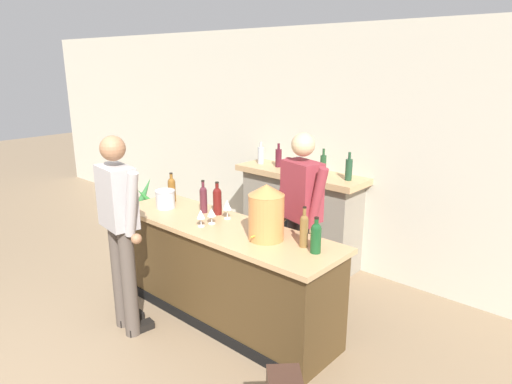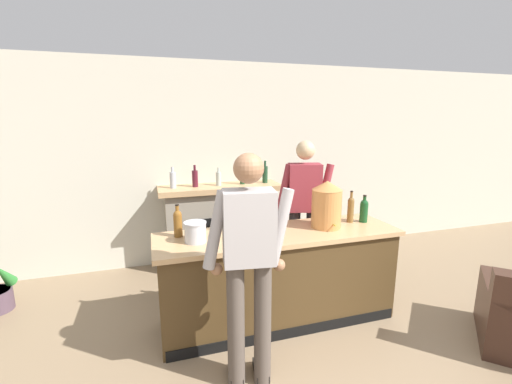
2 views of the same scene
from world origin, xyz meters
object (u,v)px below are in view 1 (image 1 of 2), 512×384
at_px(wine_bottle_rose_blush, 304,229).
at_px(copper_dispenser, 266,212).
at_px(person_customer, 120,227).
at_px(wine_glass_near_bucket, 227,205).
at_px(wine_bottle_cabernet_heavy, 316,237).
at_px(fireplace_stone, 300,215).
at_px(wine_glass_front_left, 201,215).
at_px(wine_bottle_chardonnay_pale, 217,200).
at_px(potted_plant_corner, 143,206).
at_px(wine_bottle_merlot_tall, 203,198).
at_px(wine_bottle_burgundy_dark, 172,188).
at_px(wine_glass_mid_counter, 212,213).
at_px(person_bartender, 301,219).
at_px(ice_bucket_steel, 165,199).

bearing_deg(wine_bottle_rose_blush, copper_dispenser, -167.00).
bearing_deg(person_customer, wine_glass_near_bucket, 64.79).
height_order(person_customer, wine_bottle_cabernet_heavy, person_customer).
relative_size(fireplace_stone, wine_bottle_rose_blush, 4.83).
xyz_separation_m(wine_glass_front_left, wine_glass_near_bucket, (0.03, 0.30, 0.02)).
height_order(copper_dispenser, wine_bottle_cabernet_heavy, copper_dispenser).
xyz_separation_m(wine_bottle_cabernet_heavy, wine_bottle_chardonnay_pale, (-1.23, 0.13, 0.01)).
bearing_deg(wine_bottle_rose_blush, wine_glass_front_left, -166.24).
bearing_deg(wine_bottle_chardonnay_pale, potted_plant_corner, 161.24).
distance_m(wine_bottle_merlot_tall, wine_glass_near_bucket, 0.31).
xyz_separation_m(fireplace_stone, wine_bottle_chardonnay_pale, (0.00, -1.36, 0.51)).
relative_size(copper_dispenser, wine_bottle_rose_blush, 1.40).
bearing_deg(wine_bottle_burgundy_dark, wine_bottle_chardonnay_pale, 1.60).
bearing_deg(copper_dispenser, wine_bottle_chardonnay_pale, 167.13).
relative_size(fireplace_stone, copper_dispenser, 3.44).
relative_size(person_customer, wine_bottle_burgundy_dark, 5.80).
distance_m(potted_plant_corner, wine_bottle_burgundy_dark, 2.23).
height_order(wine_bottle_cabernet_heavy, wine_bottle_merlot_tall, wine_bottle_merlot_tall).
height_order(wine_bottle_cabernet_heavy, wine_glass_mid_counter, wine_bottle_cabernet_heavy).
bearing_deg(person_bartender, wine_bottle_cabernet_heavy, -43.75).
bearing_deg(wine_bottle_rose_blush, wine_bottle_merlot_tall, 177.80).
bearing_deg(wine_bottle_chardonnay_pale, ice_bucket_steel, -158.90).
bearing_deg(ice_bucket_steel, wine_glass_near_bucket, 14.09).
bearing_deg(copper_dispenser, wine_bottle_rose_blush, 13.00).
xyz_separation_m(potted_plant_corner, wine_bottle_cabernet_heavy, (3.78, -1.00, 0.81)).
distance_m(ice_bucket_steel, wine_bottle_burgundy_dark, 0.24).
relative_size(wine_bottle_cabernet_heavy, wine_bottle_merlot_tall, 0.89).
distance_m(wine_bottle_burgundy_dark, wine_bottle_cabernet_heavy, 1.91).
bearing_deg(wine_glass_front_left, wine_bottle_chardonnay_pale, 112.14).
height_order(fireplace_stone, person_customer, person_customer).
xyz_separation_m(potted_plant_corner, wine_bottle_merlot_tall, (2.41, -0.92, 0.82)).
xyz_separation_m(fireplace_stone, wine_glass_mid_counter, (0.16, -1.58, 0.46)).
bearing_deg(person_customer, potted_plant_corner, 142.29).
bearing_deg(wine_glass_mid_counter, wine_bottle_rose_blush, 7.56).
height_order(person_bartender, wine_bottle_cabernet_heavy, person_bartender).
bearing_deg(wine_bottle_chardonnay_pale, fireplace_stone, 90.05).
height_order(wine_bottle_chardonnay_pale, wine_glass_mid_counter, wine_bottle_chardonnay_pale).
xyz_separation_m(fireplace_stone, wine_glass_front_left, (0.14, -1.69, 0.47)).
bearing_deg(potted_plant_corner, wine_glass_near_bucket, -18.30).
relative_size(person_customer, wine_bottle_cabernet_heavy, 6.15).
height_order(person_customer, wine_glass_near_bucket, person_customer).
distance_m(fireplace_stone, potted_plant_corner, 2.61).
bearing_deg(wine_bottle_burgundy_dark, wine_glass_front_left, -21.31).
bearing_deg(fireplace_stone, copper_dispenser, -63.39).
bearing_deg(wine_glass_mid_counter, wine_bottle_chardonnay_pale, 125.16).
height_order(potted_plant_corner, ice_bucket_steel, ice_bucket_steel).
bearing_deg(wine_bottle_cabernet_heavy, wine_glass_mid_counter, -175.24).
bearing_deg(potted_plant_corner, fireplace_stone, 10.89).
xyz_separation_m(wine_bottle_burgundy_dark, wine_glass_mid_counter, (0.83, -0.20, -0.03)).
distance_m(copper_dispenser, wine_bottle_merlot_tall, 0.92).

